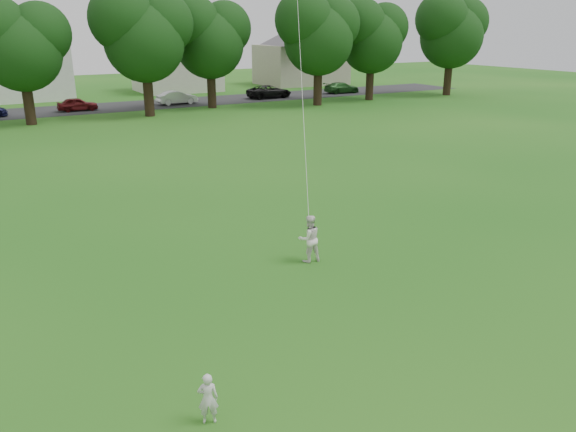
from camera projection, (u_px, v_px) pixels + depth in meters
ground at (271, 352)px, 12.28m from camera, size 160.00×160.00×0.00m
street at (34, 112)px, 46.83m from camera, size 90.00×7.00×0.01m
toddler at (208, 398)px, 9.95m from camera, size 0.43×0.36×1.01m
older_boy at (309, 239)px, 16.83m from camera, size 0.76×0.62×1.46m
kite at (303, 100)px, 18.14m from camera, size 1.64×2.94×8.77m
tree_row at (87, 30)px, 41.22m from camera, size 81.64×9.08×11.10m
parked_cars at (61, 105)px, 46.75m from camera, size 63.15×2.65×1.26m
house_row at (7, 48)px, 53.20m from camera, size 77.67×14.26×10.27m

